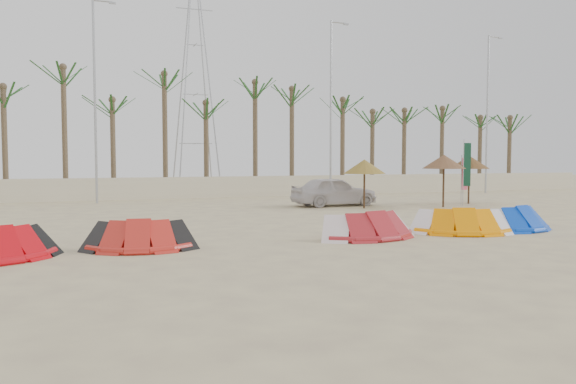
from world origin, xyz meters
name	(u,v)px	position (x,y,z in m)	size (l,w,h in m)	color
ground	(371,258)	(0.00, 0.00, 0.00)	(120.00, 120.00, 0.00)	#D1C18B
boundary_wall	(199,187)	(0.00, 22.00, 0.65)	(60.00, 0.30, 1.30)	beige
palm_line	(204,96)	(0.67, 23.50, 6.44)	(52.00, 4.00, 7.70)	brown
lamp_b	(96,97)	(-5.96, 20.00, 5.77)	(1.25, 0.14, 11.00)	#A5A8AD
lamp_c	(331,105)	(8.04, 20.00, 5.77)	(1.25, 0.14, 11.00)	#A5A8AD
lamp_d	(488,111)	(20.04, 20.00, 5.77)	(1.25, 0.14, 11.00)	#A5A8AD
pylon	(196,192)	(1.00, 28.00, 0.00)	(3.00, 3.00, 14.00)	#A5A8AD
kite_red_left	(0,242)	(-8.67, 3.03, 0.42)	(3.44, 2.55, 0.90)	red
kite_red_mid	(138,234)	(-5.32, 3.42, 0.42)	(3.14, 1.95, 0.90)	red
kite_red_right	(366,224)	(1.63, 3.32, 0.42)	(3.67, 2.16, 0.90)	#A91F25
kite_orange	(456,220)	(4.96, 3.23, 0.42)	(3.66, 2.55, 0.90)	#FF8B00
kite_blue	(513,218)	(7.32, 3.22, 0.42)	(3.21, 2.06, 0.90)	blue
parasol_left	(364,167)	(6.28, 12.24, 2.05)	(2.08, 2.08, 2.41)	#4C331E
parasol_mid	(444,162)	(10.38, 11.51, 2.28)	(2.18, 2.18, 2.64)	#4C331E
parasol_right	(469,162)	(12.88, 12.73, 2.24)	(2.13, 2.13, 2.60)	#4C331E
flag_pink	(464,175)	(12.31, 12.40, 1.56)	(0.45, 0.08, 2.63)	#A5A8AD
flag_green	(466,166)	(11.98, 11.82, 2.04)	(0.45, 0.05, 3.44)	#A5A8AD
car	(334,191)	(5.47, 14.02, 0.76)	(1.78, 4.44, 1.51)	silver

